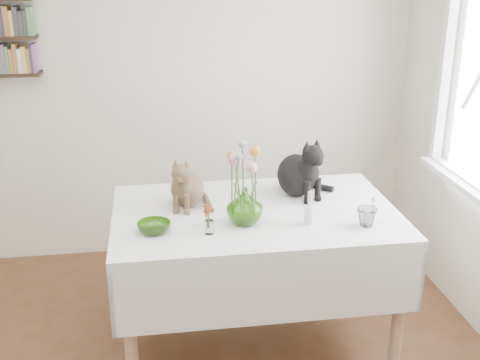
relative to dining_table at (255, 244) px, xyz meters
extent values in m
cube|color=silver|center=(-0.65, 1.31, 0.63)|extent=(4.04, 0.04, 2.54)
cube|color=white|center=(1.32, 0.57, 0.88)|extent=(0.06, 0.06, 1.20)
cube|color=white|center=(0.00, 0.00, 0.17)|extent=(1.55, 1.00, 0.07)
cylinder|color=tan|center=(-0.69, -0.42, -0.24)|extent=(0.07, 0.07, 0.76)
cylinder|color=tan|center=(0.69, -0.42, -0.24)|extent=(0.07, 0.07, 0.76)
cylinder|color=tan|center=(-0.69, 0.42, -0.24)|extent=(0.07, 0.07, 0.76)
cylinder|color=tan|center=(0.69, 0.42, -0.24)|extent=(0.07, 0.07, 0.76)
imported|color=#69A931|center=(-0.08, -0.15, 0.30)|extent=(0.20, 0.20, 0.20)
imported|color=#69A931|center=(-0.55, -0.19, 0.23)|extent=(0.18, 0.18, 0.05)
imported|color=white|center=(0.53, -0.28, 0.25)|extent=(0.11, 0.11, 0.10)
cylinder|color=white|center=(0.24, -0.21, 0.25)|extent=(0.05, 0.05, 0.10)
cylinder|color=white|center=(0.24, -0.21, 0.34)|extent=(0.02, 0.02, 0.08)
cylinder|color=white|center=(-0.28, -0.25, 0.24)|extent=(0.04, 0.04, 0.07)
cone|color=white|center=(0.62, -0.13, 0.24)|extent=(0.05, 0.05, 0.07)
sphere|color=beige|center=(0.62, -0.13, 0.28)|extent=(0.03, 0.03, 0.03)
cylinder|color=#4C7233|center=(-0.11, -0.14, 0.40)|extent=(0.01, 0.01, 0.30)
sphere|color=pink|center=(-0.11, -0.14, 0.55)|extent=(0.07, 0.07, 0.07)
cylinder|color=#4C7233|center=(-0.04, -0.17, 0.38)|extent=(0.01, 0.01, 0.26)
sphere|color=pink|center=(-0.04, -0.17, 0.51)|extent=(0.06, 0.06, 0.06)
cylinder|color=#4C7233|center=(-0.02, -0.12, 0.42)|extent=(0.01, 0.01, 0.34)
sphere|color=orange|center=(-0.02, -0.12, 0.59)|extent=(0.06, 0.06, 0.06)
cylinder|color=#4C7233|center=(-0.14, -0.11, 0.41)|extent=(0.01, 0.01, 0.31)
sphere|color=orange|center=(-0.14, -0.11, 0.56)|extent=(0.05, 0.05, 0.05)
cylinder|color=#4C7233|center=(-0.08, -0.10, 0.44)|extent=(0.01, 0.01, 0.37)
sphere|color=#999E93|center=(-0.08, -0.10, 0.62)|extent=(0.04, 0.04, 0.04)
cylinder|color=#4C7233|center=(-0.13, -0.18, 0.42)|extent=(0.01, 0.01, 0.33)
sphere|color=#999E93|center=(-0.13, -0.18, 0.58)|extent=(0.04, 0.04, 0.04)
camera|label=1|loc=(-0.53, -2.97, 1.50)|focal=45.00mm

